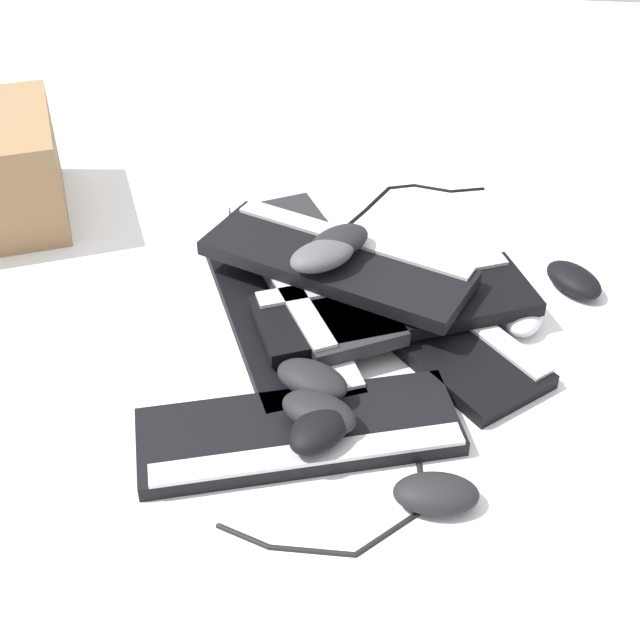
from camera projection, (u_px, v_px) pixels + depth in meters
ground_plane at (318, 330)px, 1.41m from camera, size 3.20×3.20×0.00m
keyboard_0 at (302, 433)px, 1.22m from camera, size 0.27×0.46×0.03m
keyboard_1 at (424, 322)px, 1.41m from camera, size 0.43×0.40×0.03m
keyboard_2 at (280, 316)px, 1.42m from camera, size 0.46×0.31×0.03m
keyboard_3 at (309, 271)px, 1.47m from camera, size 0.46×0.34×0.03m
keyboard_4 at (396, 305)px, 1.40m from camera, size 0.31×0.46×0.03m
keyboard_5 at (337, 261)px, 1.44m from camera, size 0.31×0.46×0.03m
mouse_0 at (436, 493)px, 1.13m from camera, size 0.07×0.11×0.04m
mouse_1 at (339, 241)px, 1.42m from camera, size 0.13×0.12×0.04m
mouse_2 at (574, 280)px, 1.49m from camera, size 0.13×0.12×0.04m
mouse_3 at (321, 255)px, 1.38m from camera, size 0.12×0.13×0.04m
mouse_4 at (312, 379)px, 1.25m from camera, size 0.11×0.13×0.04m
mouse_5 at (321, 427)px, 1.18m from camera, size 0.13×0.11×0.04m
mouse_6 at (319, 412)px, 1.20m from camera, size 0.10×0.13×0.04m
mouse_7 at (522, 314)px, 1.42m from camera, size 0.12×0.08×0.04m
cable_0 at (364, 484)px, 1.16m from camera, size 0.31×0.27×0.01m
cable_1 at (370, 213)px, 1.68m from camera, size 0.30×0.42×0.01m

